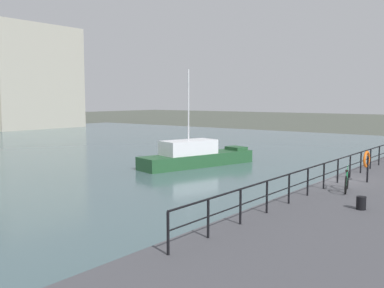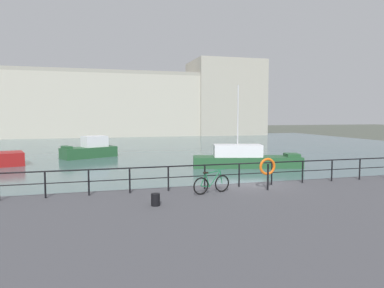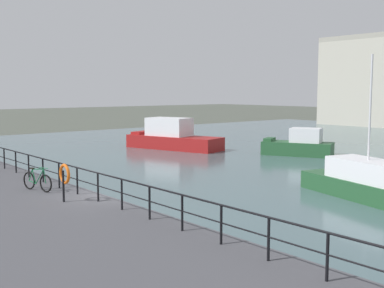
# 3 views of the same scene
# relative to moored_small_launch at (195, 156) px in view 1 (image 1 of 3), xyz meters

# --- Properties ---
(ground_plane) EXTENTS (240.00, 240.00, 0.00)m
(ground_plane) POSITION_rel_moored_small_launch_xyz_m (-4.96, -11.40, -0.75)
(ground_plane) COLOR #4C5147
(moored_small_launch) EXTENTS (9.17, 4.26, 6.77)m
(moored_small_launch) POSITION_rel_moored_small_launch_xyz_m (0.00, 0.00, 0.00)
(moored_small_launch) COLOR #23512D
(moored_small_launch) RESTS_ON water_basin
(quay_railing) EXTENTS (26.17, 0.07, 1.08)m
(quay_railing) POSITION_rel_moored_small_launch_xyz_m (-4.08, -12.15, 1.08)
(quay_railing) COLOR black
(quay_railing) RESTS_ON quay_promenade
(parked_bicycle) EXTENTS (1.73, 0.52, 0.98)m
(parked_bicycle) POSITION_rel_moored_small_launch_xyz_m (-7.34, -13.09, 0.73)
(parked_bicycle) COLOR black
(parked_bicycle) RESTS_ON quay_promenade
(mooring_bollard) EXTENTS (0.32, 0.32, 0.44)m
(mooring_bollard) POSITION_rel_moored_small_launch_xyz_m (-9.92, -14.44, 0.57)
(mooring_bollard) COLOR black
(mooring_bollard) RESTS_ON quay_promenade
(life_ring_stand) EXTENTS (0.75, 0.16, 1.40)m
(life_ring_stand) POSITION_rel_moored_small_launch_xyz_m (-4.81, -13.10, 1.32)
(life_ring_stand) COLOR black
(life_ring_stand) RESTS_ON quay_promenade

